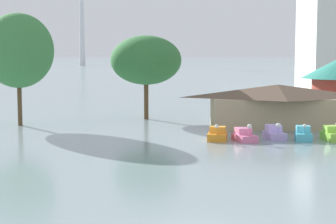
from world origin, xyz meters
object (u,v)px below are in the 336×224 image
Objects in this scene: pedal_boat_pink at (245,136)px; pedal_boat_cyan at (305,135)px; pedal_boat_lime at (334,135)px; shoreline_tree_mid at (147,60)px; boathouse at (279,105)px; pedal_boat_orange at (219,135)px; shoreline_tree_tall_left at (20,51)px; pedal_boat_lavender at (276,133)px.

pedal_boat_pink is 5.34m from pedal_boat_cyan.
shoreline_tree_mid is at bearing -140.51° from pedal_boat_lime.
pedal_boat_cyan is 2.59m from pedal_boat_lime.
boathouse is 1.49× the size of shoreline_tree_mid.
pedal_boat_orange is 18.80m from shoreline_tree_mid.
pedal_boat_pink is 1.26× the size of pedal_boat_cyan.
pedal_boat_lime is 33.33m from shoreline_tree_tall_left.
boathouse reaches higher than pedal_boat_cyan.
shoreline_tree_mid is at bearing -164.67° from pedal_boat_pink.
pedal_boat_orange is at bearing -128.92° from boathouse.
pedal_boat_pink is 7.93m from pedal_boat_lime.
pedal_boat_cyan is at bearing -85.80° from boathouse.
boathouse is (-3.24, 8.75, 1.84)m from pedal_boat_lime.
pedal_boat_cyan is 30.95m from shoreline_tree_tall_left.
boathouse is (4.69, 9.05, 1.90)m from pedal_boat_pink.
pedal_boat_cyan is 0.16× the size of boathouse.
boathouse is at bearing -168.27° from pedal_boat_cyan.
pedal_boat_orange is 0.25× the size of shoreline_tree_mid.
pedal_boat_pink is at bearing -79.11° from pedal_boat_cyan.
shoreline_tree_tall_left reaches higher than pedal_boat_cyan.
shoreline_tree_tall_left is 14.65m from shoreline_tree_mid.
pedal_boat_lime reaches higher than pedal_boat_lavender.
pedal_boat_orange is at bearing -91.68° from pedal_boat_lavender.
pedal_boat_lime reaches higher than pedal_boat_pink.
pedal_boat_orange is at bearing -111.85° from pedal_boat_pink.
pedal_boat_pink is 26.34m from shoreline_tree_tall_left.
pedal_boat_lime reaches higher than pedal_boat_orange.
pedal_boat_cyan is at bearing -47.79° from shoreline_tree_mid.
shoreline_tree_mid reaches higher than pedal_boat_lavender.
shoreline_tree_mid reaches higher than pedal_boat_cyan.
boathouse is 28.13m from shoreline_tree_tall_left.
pedal_boat_pink is at bearing 91.69° from pedal_boat_orange.
pedal_boat_lime is (2.59, -0.02, 0.01)m from pedal_boat_cyan.
shoreline_tree_tall_left is at bearing -120.36° from pedal_boat_lavender.
pedal_boat_orange is 0.82× the size of pedal_boat_pink.
pedal_boat_cyan is at bearing -97.77° from pedal_boat_lime.
pedal_boat_lavender is at bearing -102.79° from boathouse.
pedal_boat_orange is 1.03× the size of pedal_boat_cyan.
shoreline_tree_tall_left reaches higher than pedal_boat_lime.
pedal_boat_cyan is at bearing 79.12° from pedal_boat_pink.
pedal_boat_lime is at bearing -43.17° from shoreline_tree_mid.
pedal_boat_lavender is 0.22× the size of shoreline_tree_tall_left.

